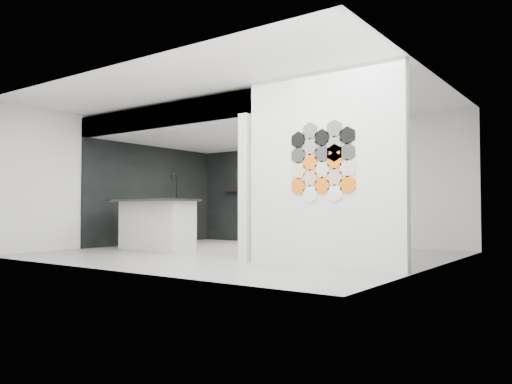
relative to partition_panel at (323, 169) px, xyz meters
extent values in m
cube|color=gray|center=(-2.23, 1.00, -1.40)|extent=(7.00, 6.00, 0.01)
cube|color=silver|center=(0.00, 0.00, 0.00)|extent=(2.45, 0.15, 2.80)
cube|color=black|center=(-3.52, 3.97, -0.22)|extent=(4.40, 0.04, 2.35)
cube|color=black|center=(-5.70, 2.00, -0.22)|extent=(0.04, 4.00, 2.35)
cube|color=silver|center=(-3.52, 2.00, 1.15)|extent=(4.40, 4.00, 0.40)
cube|color=silver|center=(-1.41, 0.00, -0.22)|extent=(0.16, 0.16, 2.35)
cube|color=silver|center=(-3.52, 0.08, 1.15)|extent=(4.40, 0.16, 0.40)
cube|color=silver|center=(-5.46, 1.80, -0.55)|extent=(0.40, 0.60, 0.12)
cube|color=black|center=(-3.43, 3.87, -0.10)|extent=(3.00, 0.15, 0.04)
cube|color=silver|center=(-4.24, 0.76, -0.91)|extent=(1.75, 0.74, 0.98)
cube|color=black|center=(-4.25, 0.67, -0.40)|extent=(2.00, 0.99, 0.05)
cube|color=black|center=(-3.96, 0.79, -0.38)|extent=(0.54, 0.47, 0.02)
cylinder|color=black|center=(-3.94, 1.02, -0.14)|extent=(0.03, 0.03, 0.46)
torus|color=black|center=(-3.94, 0.95, 0.08)|extent=(0.03, 0.16, 0.16)
cylinder|color=black|center=(-4.29, 3.87, 0.01)|extent=(0.29, 0.29, 0.19)
ellipsoid|color=black|center=(-2.67, 3.87, -0.01)|extent=(0.21, 0.21, 0.14)
cylinder|color=gray|center=(-2.08, 3.87, -0.03)|extent=(0.15, 0.15, 0.10)
cylinder|color=gray|center=(-2.08, 3.87, -0.02)|extent=(0.12, 0.12, 0.12)
cylinder|color=black|center=(-3.77, 3.87, 0.00)|extent=(0.08, 0.08, 0.16)
cylinder|color=black|center=(-4.34, 3.87, -0.03)|extent=(0.08, 0.08, 0.09)
cylinder|color=orange|center=(-0.37, -0.09, -0.24)|extent=(0.26, 0.02, 0.26)
cylinder|color=beige|center=(-0.37, -0.09, -0.01)|extent=(0.26, 0.02, 0.26)
cylinder|color=#2D2D2D|center=(-0.37, -0.09, 0.21)|extent=(0.26, 0.02, 0.26)
cylinder|color=black|center=(-0.37, -0.09, 0.44)|extent=(0.26, 0.02, 0.26)
cylinder|color=white|center=(-0.17, -0.09, -0.35)|extent=(0.26, 0.02, 0.26)
cylinder|color=tan|center=(-0.17, -0.09, -0.13)|extent=(0.26, 0.02, 0.26)
cylinder|color=orange|center=(-0.17, -0.09, 0.10)|extent=(0.26, 0.02, 0.26)
cylinder|color=silver|center=(-0.17, -0.09, 0.33)|extent=(0.26, 0.02, 0.26)
cylinder|color=black|center=(-0.17, -0.09, 0.55)|extent=(0.26, 0.02, 0.26)
cylinder|color=orange|center=(0.02, -0.09, -0.24)|extent=(0.26, 0.02, 0.26)
cylinder|color=beige|center=(0.02, -0.09, -0.01)|extent=(0.26, 0.02, 0.26)
cylinder|color=#2D2D2D|center=(0.02, -0.09, 0.21)|extent=(0.26, 0.02, 0.26)
cylinder|color=black|center=(0.02, -0.09, 0.44)|extent=(0.26, 0.02, 0.26)
cylinder|color=white|center=(0.22, -0.09, -0.35)|extent=(0.26, 0.02, 0.26)
cylinder|color=tan|center=(0.22, -0.09, -0.13)|extent=(0.26, 0.02, 0.26)
cylinder|color=orange|center=(0.22, -0.09, 0.10)|extent=(0.26, 0.02, 0.26)
cylinder|color=silver|center=(0.22, -0.09, 0.33)|extent=(0.26, 0.02, 0.26)
cylinder|color=black|center=(0.22, -0.09, 0.55)|extent=(0.26, 0.02, 0.26)
cylinder|color=orange|center=(0.42, -0.09, -0.24)|extent=(0.26, 0.02, 0.26)
cylinder|color=beige|center=(0.42, -0.09, -0.01)|extent=(0.26, 0.02, 0.26)
cylinder|color=#2D2D2D|center=(0.42, -0.09, 0.21)|extent=(0.26, 0.02, 0.26)
cylinder|color=black|center=(0.42, -0.09, 0.44)|extent=(0.26, 0.02, 0.26)
cylinder|color=orange|center=(0.22, -0.09, 0.21)|extent=(0.26, 0.02, 0.26)
camera|label=1|loc=(3.37, -6.33, -0.57)|focal=35.00mm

